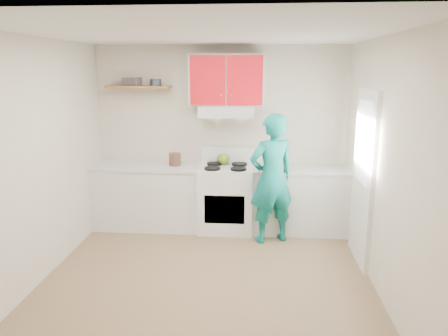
# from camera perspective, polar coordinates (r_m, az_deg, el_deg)

# --- Properties ---
(floor) EXTENTS (3.80, 3.80, 0.00)m
(floor) POSITION_cam_1_polar(r_m,az_deg,el_deg) (4.83, -2.36, -14.92)
(floor) COLOR brown
(floor) RESTS_ON ground
(ceiling) EXTENTS (3.60, 3.80, 0.04)m
(ceiling) POSITION_cam_1_polar(r_m,az_deg,el_deg) (4.27, -2.71, 17.57)
(ceiling) COLOR white
(ceiling) RESTS_ON floor
(back_wall) EXTENTS (3.60, 0.04, 2.60)m
(back_wall) POSITION_cam_1_polar(r_m,az_deg,el_deg) (6.22, -0.41, 4.21)
(back_wall) COLOR beige
(back_wall) RESTS_ON floor
(front_wall) EXTENTS (3.60, 0.04, 2.60)m
(front_wall) POSITION_cam_1_polar(r_m,az_deg,el_deg) (2.57, -7.70, -9.16)
(front_wall) COLOR beige
(front_wall) RESTS_ON floor
(left_wall) EXTENTS (0.04, 3.80, 2.60)m
(left_wall) POSITION_cam_1_polar(r_m,az_deg,el_deg) (4.92, -23.83, 0.65)
(left_wall) COLOR beige
(left_wall) RESTS_ON floor
(right_wall) EXTENTS (0.04, 3.80, 2.60)m
(right_wall) POSITION_cam_1_polar(r_m,az_deg,el_deg) (4.52, 20.76, -0.11)
(right_wall) COLOR beige
(right_wall) RESTS_ON floor
(door) EXTENTS (0.05, 0.85, 2.05)m
(door) POSITION_cam_1_polar(r_m,az_deg,el_deg) (5.23, 18.18, -1.28)
(door) COLOR white
(door) RESTS_ON floor
(door_glass) EXTENTS (0.01, 0.55, 0.95)m
(door_glass) POSITION_cam_1_polar(r_m,az_deg,el_deg) (5.14, 18.22, 3.32)
(door_glass) COLOR white
(door_glass) RESTS_ON door
(counter_left) EXTENTS (1.52, 0.60, 0.90)m
(counter_left) POSITION_cam_1_polar(r_m,az_deg,el_deg) (6.30, -10.12, -3.83)
(counter_left) COLOR silver
(counter_left) RESTS_ON floor
(counter_right) EXTENTS (1.32, 0.60, 0.90)m
(counter_right) POSITION_cam_1_polar(r_m,az_deg,el_deg) (6.13, 10.06, -4.30)
(counter_right) COLOR silver
(counter_right) RESTS_ON floor
(stove) EXTENTS (0.76, 0.65, 0.92)m
(stove) POSITION_cam_1_polar(r_m,az_deg,el_deg) (6.09, 0.28, -4.12)
(stove) COLOR white
(stove) RESTS_ON floor
(range_hood) EXTENTS (0.76, 0.44, 0.15)m
(range_hood) POSITION_cam_1_polar(r_m,az_deg,el_deg) (5.95, 0.37, 7.62)
(range_hood) COLOR silver
(range_hood) RESTS_ON back_wall
(upper_cabinets) EXTENTS (1.02, 0.33, 0.70)m
(upper_cabinets) POSITION_cam_1_polar(r_m,az_deg,el_deg) (5.98, 0.42, 11.73)
(upper_cabinets) COLOR red
(upper_cabinets) RESTS_ON back_wall
(shelf) EXTENTS (0.90, 0.30, 0.04)m
(shelf) POSITION_cam_1_polar(r_m,az_deg,el_deg) (6.21, -11.36, 10.61)
(shelf) COLOR brown
(shelf) RESTS_ON back_wall
(books) EXTENTS (0.26, 0.21, 0.12)m
(books) POSITION_cam_1_polar(r_m,az_deg,el_deg) (6.22, -12.28, 11.28)
(books) COLOR #463E40
(books) RESTS_ON shelf
(tin) EXTENTS (0.21, 0.21, 0.10)m
(tin) POSITION_cam_1_polar(r_m,az_deg,el_deg) (6.15, -9.15, 11.28)
(tin) COLOR #333D4C
(tin) RESTS_ON shelf
(kettle) EXTENTS (0.25, 0.25, 0.16)m
(kettle) POSITION_cam_1_polar(r_m,az_deg,el_deg) (6.13, -0.08, 1.24)
(kettle) COLOR olive
(kettle) RESTS_ON stove
(crock) EXTENTS (0.21, 0.21, 0.20)m
(crock) POSITION_cam_1_polar(r_m,az_deg,el_deg) (6.10, -6.61, 1.06)
(crock) COLOR brown
(crock) RESTS_ON counter_left
(cutting_board) EXTENTS (0.34, 0.27, 0.02)m
(cutting_board) POSITION_cam_1_polar(r_m,az_deg,el_deg) (5.96, 7.24, -0.13)
(cutting_board) COLOR olive
(cutting_board) RESTS_ON counter_right
(silicone_mat) EXTENTS (0.38, 0.34, 0.01)m
(silicone_mat) POSITION_cam_1_polar(r_m,az_deg,el_deg) (6.01, 12.57, -0.30)
(silicone_mat) COLOR red
(silicone_mat) RESTS_ON counter_right
(person) EXTENTS (0.74, 0.64, 1.73)m
(person) POSITION_cam_1_polar(r_m,az_deg,el_deg) (5.60, 6.40, -1.48)
(person) COLOR #0D786F
(person) RESTS_ON floor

